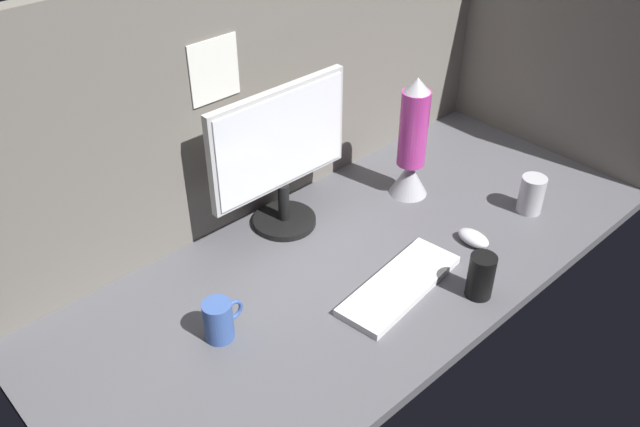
{
  "coord_description": "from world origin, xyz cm",
  "views": [
    {
      "loc": [
        -103.66,
        -95.05,
        113.49
      ],
      "look_at": [
        -2.83,
        0.0,
        14.0
      ],
      "focal_mm": 37.42,
      "sensor_mm": 36.0,
      "label": 1
    }
  ],
  "objects": [
    {
      "name": "ground_plane",
      "position": [
        0.0,
        0.0,
        -1.5
      ],
      "size": [
        180.0,
        80.0,
        3.0
      ],
      "primitive_type": "cube",
      "color": "#515156"
    },
    {
      "name": "cubicle_wall_back",
      "position": [
        -0.03,
        37.5,
        36.06
      ],
      "size": [
        180.0,
        5.5,
        72.09
      ],
      "color": "slate",
      "rests_on": "ground_plane"
    },
    {
      "name": "cubicle_wall_side",
      "position": [
        87.5,
        0.0,
        36.05
      ],
      "size": [
        5.0,
        80.0,
        72.09
      ],
      "primitive_type": "cube",
      "color": "slate",
      "rests_on": "ground_plane"
    },
    {
      "name": "monitor",
      "position": [
        -7.07,
        25.13,
        23.1
      ],
      "size": [
        44.32,
        18.0,
        41.36
      ],
      "color": "black",
      "rests_on": "ground_plane"
    },
    {
      "name": "keyboard",
      "position": [
        -3.59,
        -16.32,
        1.0
      ],
      "size": [
        38.33,
        17.51,
        2.0
      ],
      "primitive_type": "cube",
      "rotation": [
        0.0,
        0.0,
        0.12
      ],
      "color": "silver",
      "rests_on": "ground_plane"
    },
    {
      "name": "mouse",
      "position": [
        25.06,
        -17.65,
        1.7
      ],
      "size": [
        5.94,
        9.79,
        3.4
      ],
      "primitive_type": "ellipsoid",
      "rotation": [
        0.0,
        0.0,
        -0.04
      ],
      "color": "silver",
      "rests_on": "ground_plane"
    },
    {
      "name": "mug_steel",
      "position": [
        49.62,
        -19.34,
        5.67
      ],
      "size": [
        7.19,
        7.19,
        11.33
      ],
      "color": "#B2B2B7",
      "rests_on": "ground_plane"
    },
    {
      "name": "mug_black_travel",
      "position": [
        9.09,
        -31.1,
        5.95
      ],
      "size": [
        6.62,
        6.62,
        11.9
      ],
      "color": "black",
      "rests_on": "ground_plane"
    },
    {
      "name": "mug_ceramic_blue",
      "position": [
        -46.45,
        0.84,
        5.11
      ],
      "size": [
        10.42,
        6.89,
        10.16
      ],
      "color": "#38569E",
      "rests_on": "ground_plane"
    },
    {
      "name": "lava_lamp",
      "position": [
        30.81,
        11.0,
        15.81
      ],
      "size": [
        11.52,
        11.52,
        37.7
      ],
      "color": "#A5A5AD",
      "rests_on": "ground_plane"
    }
  ]
}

